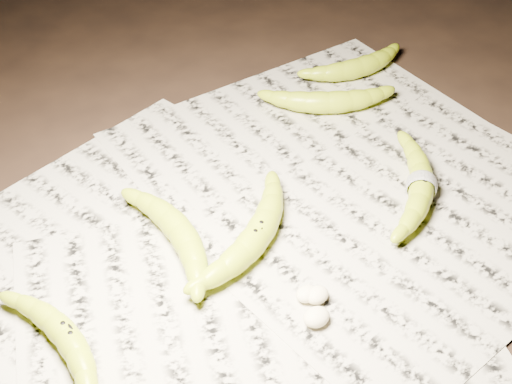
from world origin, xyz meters
TOP-DOWN VIEW (x-y plane):
  - ground at (0.00, 0.00)m, footprint 3.00×3.00m
  - newspaper_patch at (-0.01, -0.04)m, footprint 0.90×0.70m
  - banana_left_a at (-0.32, -0.04)m, footprint 0.06×0.19m
  - banana_left_b at (-0.12, 0.02)m, footprint 0.08×0.20m
  - banana_center at (-0.04, -0.05)m, footprint 0.22×0.15m
  - banana_taped at (0.21, -0.11)m, footprint 0.19×0.18m
  - banana_upper_a at (0.24, 0.13)m, footprint 0.19×0.16m
  - banana_upper_b at (0.36, 0.18)m, footprint 0.18×0.09m
  - measuring_tape at (0.21, -0.11)m, footprint 0.03×0.04m
  - flesh_chunk_a at (-0.06, -0.19)m, footprint 0.03×0.03m
  - flesh_chunk_b at (-0.04, -0.16)m, footprint 0.03×0.03m
  - flesh_chunk_c at (-0.05, -0.16)m, footprint 0.03×0.02m

SIDE VIEW (x-z plane):
  - ground at x=0.00m, z-range 0.00..0.00m
  - newspaper_patch at x=-0.01m, z-range 0.00..0.01m
  - flesh_chunk_c at x=-0.05m, z-range 0.01..0.03m
  - flesh_chunk_b at x=-0.04m, z-range 0.01..0.03m
  - flesh_chunk_a at x=-0.06m, z-range 0.01..0.03m
  - banana_left_a at x=-0.32m, z-range 0.01..0.04m
  - banana_taped at x=0.21m, z-range 0.01..0.04m
  - measuring_tape at x=0.21m, z-range 0.00..0.05m
  - banana_upper_b at x=0.36m, z-range 0.01..0.04m
  - banana_upper_a at x=0.24m, z-range 0.01..0.05m
  - banana_left_b at x=-0.12m, z-range 0.01..0.05m
  - banana_center at x=-0.04m, z-range 0.01..0.05m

